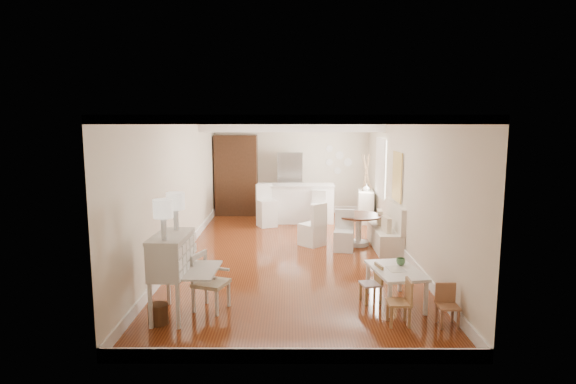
{
  "coord_description": "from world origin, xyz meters",
  "views": [
    {
      "loc": [
        -0.06,
        -9.61,
        2.76
      ],
      "look_at": [
        -0.09,
        0.3,
        1.25
      ],
      "focal_mm": 30.0,
      "sensor_mm": 36.0,
      "label": 1
    }
  ],
  "objects_px": {
    "fridge": "(302,184)",
    "bar_stool_left": "(267,206)",
    "kids_chair_a": "(399,302)",
    "kids_chair_b": "(371,283)",
    "slip_chair_near": "(344,231)",
    "breakfast_counter": "(296,203)",
    "pantry_cabinet": "(236,175)",
    "kids_chair_c": "(448,306)",
    "gustavian_armchair": "(211,282)",
    "bar_stool_right": "(318,209)",
    "kids_table": "(395,286)",
    "wicker_basket": "(158,314)",
    "secretary_bureau": "(172,276)",
    "sideboard": "(365,206)",
    "dining_table": "(358,230)",
    "slip_chair_far": "(312,224)"
  },
  "relations": [
    {
      "from": "secretary_bureau",
      "to": "slip_chair_near",
      "type": "bearing_deg",
      "value": 53.02
    },
    {
      "from": "slip_chair_far",
      "to": "bar_stool_right",
      "type": "height_order",
      "value": "slip_chair_far"
    },
    {
      "from": "kids_chair_c",
      "to": "slip_chair_far",
      "type": "bearing_deg",
      "value": 110.16
    },
    {
      "from": "breakfast_counter",
      "to": "gustavian_armchair",
      "type": "bearing_deg",
      "value": -102.18
    },
    {
      "from": "sideboard",
      "to": "bar_stool_right",
      "type": "bearing_deg",
      "value": -149.8
    },
    {
      "from": "fridge",
      "to": "kids_chair_c",
      "type": "bearing_deg",
      "value": -77.01
    },
    {
      "from": "kids_chair_b",
      "to": "fridge",
      "type": "bearing_deg",
      "value": 174.37
    },
    {
      "from": "bar_stool_right",
      "to": "pantry_cabinet",
      "type": "xyz_separation_m",
      "value": [
        -2.28,
        1.61,
        0.69
      ]
    },
    {
      "from": "bar_stool_left",
      "to": "fridge",
      "type": "xyz_separation_m",
      "value": [
        0.95,
        1.57,
        0.36
      ]
    },
    {
      "from": "kids_chair_a",
      "to": "slip_chair_far",
      "type": "relative_size",
      "value": 0.67
    },
    {
      "from": "kids_table",
      "to": "pantry_cabinet",
      "type": "distance_m",
      "value": 7.59
    },
    {
      "from": "kids_chair_a",
      "to": "bar_stool_right",
      "type": "xyz_separation_m",
      "value": [
        -0.74,
        6.0,
        0.15
      ]
    },
    {
      "from": "kids_table",
      "to": "kids_chair_a",
      "type": "relative_size",
      "value": 1.68
    },
    {
      "from": "secretary_bureau",
      "to": "wicker_basket",
      "type": "xyz_separation_m",
      "value": [
        -0.15,
        -0.26,
        -0.46
      ]
    },
    {
      "from": "slip_chair_near",
      "to": "kids_chair_a",
      "type": "bearing_deg",
      "value": -75.08
    },
    {
      "from": "kids_chair_c",
      "to": "kids_chair_a",
      "type": "bearing_deg",
      "value": 174.64
    },
    {
      "from": "secretary_bureau",
      "to": "gustavian_armchair",
      "type": "height_order",
      "value": "secretary_bureau"
    },
    {
      "from": "kids_chair_a",
      "to": "bar_stool_left",
      "type": "bearing_deg",
      "value": -161.49
    },
    {
      "from": "breakfast_counter",
      "to": "sideboard",
      "type": "relative_size",
      "value": 2.32
    },
    {
      "from": "slip_chair_near",
      "to": "gustavian_armchair",
      "type": "bearing_deg",
      "value": -115.82
    },
    {
      "from": "breakfast_counter",
      "to": "bar_stool_left",
      "type": "xyz_separation_m",
      "value": [
        -0.75,
        -0.52,
        0.03
      ]
    },
    {
      "from": "breakfast_counter",
      "to": "sideboard",
      "type": "distance_m",
      "value": 1.89
    },
    {
      "from": "fridge",
      "to": "bar_stool_left",
      "type": "bearing_deg",
      "value": -121.18
    },
    {
      "from": "kids_chair_a",
      "to": "slip_chair_far",
      "type": "xyz_separation_m",
      "value": [
        -0.98,
        4.14,
        0.16
      ]
    },
    {
      "from": "kids_chair_c",
      "to": "fridge",
      "type": "bearing_deg",
      "value": 101.94
    },
    {
      "from": "gustavian_armchair",
      "to": "wicker_basket",
      "type": "height_order",
      "value": "gustavian_armchair"
    },
    {
      "from": "breakfast_counter",
      "to": "fridge",
      "type": "height_order",
      "value": "fridge"
    },
    {
      "from": "kids_chair_b",
      "to": "slip_chair_near",
      "type": "bearing_deg",
      "value": 168.8
    },
    {
      "from": "secretary_bureau",
      "to": "bar_stool_right",
      "type": "height_order",
      "value": "secretary_bureau"
    },
    {
      "from": "kids_chair_a",
      "to": "slip_chair_far",
      "type": "distance_m",
      "value": 4.26
    },
    {
      "from": "bar_stool_left",
      "to": "dining_table",
      "type": "bearing_deg",
      "value": -66.4
    },
    {
      "from": "kids_table",
      "to": "fridge",
      "type": "bearing_deg",
      "value": 100.21
    },
    {
      "from": "gustavian_armchair",
      "to": "slip_chair_near",
      "type": "bearing_deg",
      "value": -16.14
    },
    {
      "from": "kids_chair_a",
      "to": "kids_chair_b",
      "type": "distance_m",
      "value": 0.83
    },
    {
      "from": "gustavian_armchair",
      "to": "kids_chair_a",
      "type": "distance_m",
      "value": 2.66
    },
    {
      "from": "secretary_bureau",
      "to": "bar_stool_left",
      "type": "bearing_deg",
      "value": 81.76
    },
    {
      "from": "breakfast_counter",
      "to": "pantry_cabinet",
      "type": "height_order",
      "value": "pantry_cabinet"
    },
    {
      "from": "kids_chair_a",
      "to": "breakfast_counter",
      "type": "relative_size",
      "value": 0.31
    },
    {
      "from": "kids_chair_a",
      "to": "pantry_cabinet",
      "type": "relative_size",
      "value": 0.28
    },
    {
      "from": "breakfast_counter",
      "to": "kids_chair_a",
      "type": "bearing_deg",
      "value": -78.63
    },
    {
      "from": "kids_chair_a",
      "to": "kids_chair_b",
      "type": "height_order",
      "value": "kids_chair_a"
    },
    {
      "from": "kids_chair_a",
      "to": "sideboard",
      "type": "distance_m",
      "value": 6.62
    },
    {
      "from": "bar_stool_right",
      "to": "breakfast_counter",
      "type": "bearing_deg",
      "value": 146.32
    },
    {
      "from": "dining_table",
      "to": "bar_stool_left",
      "type": "xyz_separation_m",
      "value": [
        -2.1,
        1.87,
        0.2
      ]
    },
    {
      "from": "slip_chair_near",
      "to": "breakfast_counter",
      "type": "height_order",
      "value": "breakfast_counter"
    },
    {
      "from": "kids_table",
      "to": "bar_stool_left",
      "type": "relative_size",
      "value": 0.99
    },
    {
      "from": "kids_chair_c",
      "to": "slip_chair_near",
      "type": "relative_size",
      "value": 0.67
    },
    {
      "from": "kids_chair_a",
      "to": "secretary_bureau",
      "type": "bearing_deg",
      "value": -95.48
    },
    {
      "from": "bar_stool_right",
      "to": "fridge",
      "type": "xyz_separation_m",
      "value": [
        -0.38,
        1.58,
        0.44
      ]
    },
    {
      "from": "wicker_basket",
      "to": "pantry_cabinet",
      "type": "distance_m",
      "value": 7.66
    }
  ]
}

